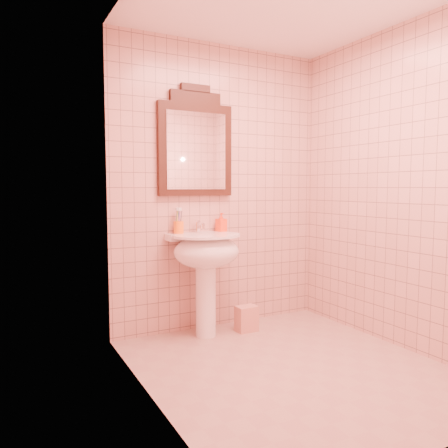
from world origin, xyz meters
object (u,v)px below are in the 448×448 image
soap_dispenser (221,222)px  pedestal_sink (206,258)px  mirror (196,145)px  towel (247,319)px  toothbrush_cup (179,227)px

soap_dispenser → pedestal_sink: bearing=-156.6°
mirror → towel: 1.57m
pedestal_sink → soap_dispenser: soap_dispenser is taller
towel → pedestal_sink: bearing=172.1°
toothbrush_cup → soap_dispenser: size_ratio=1.17×
mirror → soap_dispenser: size_ratio=5.65×
mirror → soap_dispenser: 0.71m
pedestal_sink → soap_dispenser: size_ratio=5.20×
pedestal_sink → towel: 0.66m
toothbrush_cup → soap_dispenser: toothbrush_cup is taller
pedestal_sink → toothbrush_cup: 0.35m
toothbrush_cup → soap_dispenser: (0.40, -0.01, 0.03)m
toothbrush_cup → pedestal_sink: bearing=-43.5°
mirror → toothbrush_cup: mirror is taller
pedestal_sink → mirror: mirror is taller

